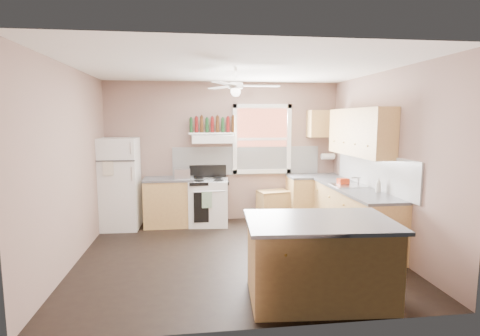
{
  "coord_description": "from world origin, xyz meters",
  "views": [
    {
      "loc": [
        -0.62,
        -5.29,
        1.98
      ],
      "look_at": [
        0.1,
        0.3,
        1.25
      ],
      "focal_mm": 28.0,
      "sensor_mm": 36.0,
      "label": 1
    }
  ],
  "objects": [
    {
      "name": "floor",
      "position": [
        0.0,
        0.0,
        0.0
      ],
      "size": [
        4.5,
        4.5,
        0.0
      ],
      "primitive_type": "plane",
      "color": "black",
      "rests_on": "ground"
    },
    {
      "name": "ceiling",
      "position": [
        0.0,
        0.0,
        2.7
      ],
      "size": [
        4.5,
        4.5,
        0.0
      ],
      "primitive_type": "plane",
      "color": "white",
      "rests_on": "ground"
    },
    {
      "name": "wall_back",
      "position": [
        0.0,
        2.02,
        1.35
      ],
      "size": [
        4.5,
        0.05,
        2.7
      ],
      "primitive_type": "cube",
      "color": "#84675C",
      "rests_on": "ground"
    },
    {
      "name": "wall_right",
      "position": [
        2.27,
        0.0,
        1.35
      ],
      "size": [
        0.05,
        4.0,
        2.7
      ],
      "primitive_type": "cube",
      "color": "#84675C",
      "rests_on": "ground"
    },
    {
      "name": "wall_left",
      "position": [
        -2.27,
        0.0,
        1.35
      ],
      "size": [
        0.05,
        4.0,
        2.7
      ],
      "primitive_type": "cube",
      "color": "#84675C",
      "rests_on": "ground"
    },
    {
      "name": "backsplash_back",
      "position": [
        0.45,
        1.99,
        1.18
      ],
      "size": [
        2.9,
        0.03,
        0.55
      ],
      "primitive_type": "cube",
      "color": "white",
      "rests_on": "wall_back"
    },
    {
      "name": "backsplash_right",
      "position": [
        2.23,
        0.3,
        1.18
      ],
      "size": [
        0.03,
        2.6,
        0.55
      ],
      "primitive_type": "cube",
      "color": "white",
      "rests_on": "wall_right"
    },
    {
      "name": "window_view",
      "position": [
        0.75,
        1.98,
        1.6
      ],
      "size": [
        1.0,
        0.02,
        1.2
      ],
      "primitive_type": "cube",
      "color": "brown",
      "rests_on": "wall_back"
    },
    {
      "name": "window_frame",
      "position": [
        0.75,
        1.96,
        1.6
      ],
      "size": [
        1.16,
        0.07,
        1.36
      ],
      "primitive_type": "cube",
      "color": "white",
      "rests_on": "wall_back"
    },
    {
      "name": "refrigerator",
      "position": [
        -1.95,
        1.63,
        0.83
      ],
      "size": [
        0.71,
        0.7,
        1.65
      ],
      "primitive_type": "cube",
      "rotation": [
        0.0,
        0.0,
        -0.02
      ],
      "color": "white",
      "rests_on": "floor"
    },
    {
      "name": "base_cabinet_left",
      "position": [
        -1.06,
        1.7,
        0.43
      ],
      "size": [
        0.9,
        0.6,
        0.86
      ],
      "primitive_type": "cube",
      "color": "#AD7F48",
      "rests_on": "floor"
    },
    {
      "name": "counter_left",
      "position": [
        -1.06,
        1.7,
        0.88
      ],
      "size": [
        0.92,
        0.62,
        0.04
      ],
      "primitive_type": "cube",
      "color": "#4B4B4D",
      "rests_on": "base_cabinet_left"
    },
    {
      "name": "toaster",
      "position": [
        -0.8,
        1.58,
        0.99
      ],
      "size": [
        0.28,
        0.16,
        0.18
      ],
      "primitive_type": "cube",
      "rotation": [
        0.0,
        0.0,
        0.02
      ],
      "color": "silver",
      "rests_on": "counter_left"
    },
    {
      "name": "stove",
      "position": [
        -0.32,
        1.67,
        0.43
      ],
      "size": [
        0.77,
        0.7,
        0.86
      ],
      "primitive_type": "cube",
      "rotation": [
        0.0,
        0.0,
        -0.09
      ],
      "color": "white",
      "rests_on": "floor"
    },
    {
      "name": "range_hood",
      "position": [
        -0.23,
        1.75,
        1.62
      ],
      "size": [
        0.78,
        0.5,
        0.14
      ],
      "primitive_type": "cube",
      "color": "white",
      "rests_on": "wall_back"
    },
    {
      "name": "bottle_shelf",
      "position": [
        -0.23,
        1.87,
        1.72
      ],
      "size": [
        0.9,
        0.26,
        0.03
      ],
      "primitive_type": "cube",
      "color": "white",
      "rests_on": "range_hood"
    },
    {
      "name": "cart",
      "position": [
        0.95,
        1.75,
        0.3
      ],
      "size": [
        0.66,
        0.51,
        0.59
      ],
      "primitive_type": "cube",
      "rotation": [
        0.0,
        0.0,
        0.22
      ],
      "color": "#AD7F48",
      "rests_on": "floor"
    },
    {
      "name": "base_cabinet_corner",
      "position": [
        1.75,
        1.7,
        0.43
      ],
      "size": [
        1.0,
        0.6,
        0.86
      ],
      "primitive_type": "cube",
      "color": "#AD7F48",
      "rests_on": "floor"
    },
    {
      "name": "base_cabinet_right",
      "position": [
        1.95,
        0.3,
        0.43
      ],
      "size": [
        0.6,
        2.2,
        0.86
      ],
      "primitive_type": "cube",
      "color": "#AD7F48",
      "rests_on": "floor"
    },
    {
      "name": "counter_corner",
      "position": [
        1.75,
        1.7,
        0.88
      ],
      "size": [
        1.02,
        0.62,
        0.04
      ],
      "primitive_type": "cube",
      "color": "#4B4B4D",
      "rests_on": "base_cabinet_corner"
    },
    {
      "name": "counter_right",
      "position": [
        1.94,
        0.3,
        0.88
      ],
      "size": [
        0.62,
        2.22,
        0.04
      ],
      "primitive_type": "cube",
      "color": "#4B4B4D",
      "rests_on": "base_cabinet_right"
    },
    {
      "name": "sink",
      "position": [
        1.94,
        0.5,
        0.9
      ],
      "size": [
        0.55,
        0.45,
        0.03
      ],
      "primitive_type": "cube",
      "color": "silver",
      "rests_on": "counter_right"
    },
    {
      "name": "faucet",
      "position": [
        2.1,
        0.5,
        0.97
      ],
      "size": [
        0.03,
        0.03,
        0.14
      ],
      "primitive_type": "cylinder",
      "color": "silver",
      "rests_on": "sink"
    },
    {
      "name": "upper_cabinet_right",
      "position": [
        2.08,
        0.5,
        1.78
      ],
      "size": [
        0.33,
        1.8,
        0.76
      ],
      "primitive_type": "cube",
      "color": "#AD7F48",
      "rests_on": "wall_right"
    },
    {
      "name": "upper_cabinet_corner",
      "position": [
        1.95,
        1.83,
        1.9
      ],
      "size": [
        0.6,
        0.33,
        0.52
      ],
      "primitive_type": "cube",
      "color": "#AD7F48",
      "rests_on": "wall_back"
    },
    {
      "name": "paper_towel",
      "position": [
        2.07,
        1.86,
        1.25
      ],
      "size": [
        0.26,
        0.12,
        0.12
      ],
      "primitive_type": "cylinder",
      "rotation": [
        0.0,
        1.57,
        0.0
      ],
      "color": "white",
      "rests_on": "wall_back"
    },
    {
      "name": "island",
      "position": [
        0.75,
        -1.47,
        0.43
      ],
      "size": [
        1.57,
        1.05,
        0.86
      ],
      "primitive_type": "cube",
      "rotation": [
        0.0,
        0.0,
        -0.07
      ],
      "color": "#AD7F48",
      "rests_on": "floor"
    },
    {
      "name": "island_top",
      "position": [
        0.75,
        -1.47,
        0.88
      ],
      "size": [
        1.66,
        1.15,
        0.04
      ],
      "primitive_type": "cube",
      "rotation": [
        0.0,
        0.0,
        -0.07
      ],
      "color": "#4B4B4D",
      "rests_on": "island"
    },
    {
      "name": "ceiling_fan_hub",
      "position": [
        0.0,
        0.0,
        2.45
      ],
      "size": [
        0.2,
        0.2,
        0.08
      ],
      "primitive_type": "cylinder",
      "color": "white",
      "rests_on": "ceiling"
    },
    {
      "name": "soap_bottle",
      "position": [
        2.13,
        -0.11,
        1.01
      ],
      "size": [
        0.09,
        0.09,
        0.22
      ],
      "primitive_type": "imported",
      "rotation": [
        0.0,
        0.0,
        3.16
      ],
      "color": "silver",
      "rests_on": "counter_right"
    },
    {
      "name": "red_caddy",
      "position": [
        1.89,
        0.64,
        0.95
      ],
      "size": [
        0.2,
        0.15,
        0.1
      ],
      "primitive_type": "cube",
      "rotation": [
        0.0,
        0.0,
        0.16
      ],
      "color": "#B32E0F",
      "rests_on": "counter_right"
    },
    {
      "name": "wine_bottles",
      "position": [
        -0.23,
        1.87,
        1.88
      ],
      "size": [
        0.86,
        0.06,
        0.31
      ],
      "color": "#143819",
      "rests_on": "bottle_shelf"
    }
  ]
}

